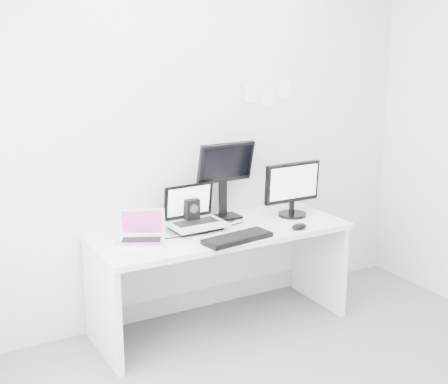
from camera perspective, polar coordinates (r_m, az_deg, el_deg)
The scene contains 12 objects.
back_wall at distance 4.59m, azimuth -2.48°, elevation 5.22°, with size 3.60×3.60×0.00m, color #B9BBBE.
desk at distance 4.56m, azimuth -0.35°, elevation -7.73°, with size 1.80×0.70×0.73m, color silver.
macbook at distance 4.15m, azimuth -7.47°, elevation -3.08°, with size 0.30×0.23×0.23m, color silver.
speaker at distance 4.49m, azimuth -2.99°, elevation -1.83°, with size 0.10×0.10×0.20m, color black.
dell_laptop at distance 4.38m, azimuth -2.44°, elevation -1.45°, with size 0.38×0.29×0.31m, color silver.
rear_monitor at distance 4.61m, azimuth 0.05°, elevation 1.12°, with size 0.43×0.16×0.59m, color black.
samsung_monitor at distance 4.72m, azimuth 6.18°, elevation 0.30°, with size 0.46×0.21×0.42m, color black.
keyboard at distance 4.20m, azimuth 1.20°, elevation -4.15°, with size 0.48×0.17×0.03m, color black.
mouse at distance 4.46m, azimuth 6.74°, elevation -3.08°, with size 0.12×0.08×0.04m, color black.
wall_note_0 at distance 4.77m, azimuth 2.41°, elevation 8.84°, with size 0.10×0.00×0.14m, color white.
wall_note_1 at distance 4.85m, azimuth 3.93°, elevation 8.44°, with size 0.09×0.00×0.13m, color white.
wall_note_2 at distance 4.93m, azimuth 5.42°, elevation 9.09°, with size 0.10×0.00×0.14m, color white.
Camera 1 is at (-2.03, -2.45, 2.09)m, focal length 51.11 mm.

